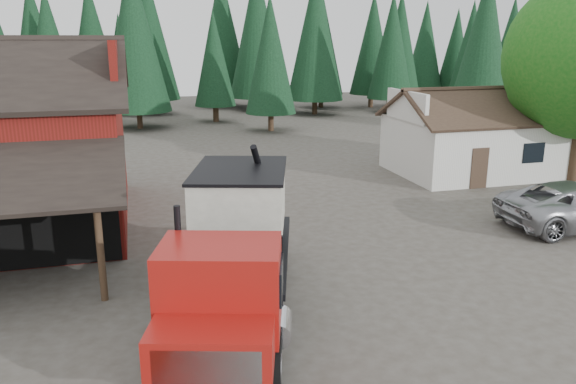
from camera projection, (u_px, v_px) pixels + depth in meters
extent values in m
plane|color=#433E35|center=(319.00, 309.00, 15.15)|extent=(120.00, 120.00, 0.00)
cube|color=maroon|center=(116.00, 67.00, 21.59)|extent=(0.25, 7.00, 2.00)
cylinder|color=#382619|center=(101.00, 253.00, 15.30)|extent=(0.20, 0.20, 2.80)
cube|color=silver|center=(472.00, 146.00, 30.18)|extent=(8.00, 6.00, 3.00)
cube|color=#38281E|center=(493.00, 107.00, 28.19)|extent=(8.60, 3.42, 1.80)
cube|color=#38281E|center=(460.00, 101.00, 30.98)|extent=(8.60, 3.42, 1.80)
cube|color=silver|center=(407.00, 106.00, 28.56)|extent=(0.20, 4.20, 1.50)
cube|color=silver|center=(540.00, 101.00, 30.61)|extent=(0.20, 4.20, 1.50)
cube|color=#38281E|center=(479.00, 168.00, 27.12)|extent=(0.90, 0.06, 2.00)
cube|color=black|center=(534.00, 153.00, 27.73)|extent=(1.20, 0.06, 1.00)
cylinder|color=#382619|center=(575.00, 150.00, 28.39)|extent=(0.60, 0.60, 3.20)
sphere|color=#145A15|center=(553.00, 81.00, 27.93)|extent=(4.40, 4.40, 4.40)
cylinder|color=#382619|center=(271.00, 121.00, 44.38)|extent=(0.44, 0.44, 1.60)
cone|color=black|center=(270.00, 54.00, 43.03)|extent=(3.96, 3.96, 9.00)
cylinder|color=#382619|center=(477.00, 120.00, 44.76)|extent=(0.44, 0.44, 1.60)
cone|color=black|center=(484.00, 41.00, 43.15)|extent=(4.84, 4.84, 11.00)
cylinder|color=#382619|center=(140.00, 119.00, 45.53)|extent=(0.44, 0.44, 1.60)
cone|color=black|center=(134.00, 34.00, 43.79)|extent=(5.28, 5.28, 12.00)
cylinder|color=black|center=(168.00, 366.00, 11.50)|extent=(0.66, 1.18, 1.13)
cylinder|color=black|center=(272.00, 367.00, 11.46)|extent=(0.66, 1.18, 1.13)
cylinder|color=black|center=(206.00, 271.00, 16.23)|extent=(0.66, 1.18, 1.13)
cylinder|color=black|center=(280.00, 271.00, 16.20)|extent=(0.66, 1.18, 1.13)
cylinder|color=black|center=(213.00, 252.00, 17.62)|extent=(0.66, 1.18, 1.13)
cylinder|color=black|center=(282.00, 253.00, 17.58)|extent=(0.66, 1.18, 1.13)
cube|color=black|center=(237.00, 281.00, 14.53)|extent=(3.58, 8.76, 0.41)
cube|color=silver|center=(207.00, 373.00, 9.83)|extent=(1.89, 0.65, 0.92)
cube|color=maroon|center=(212.00, 347.00, 10.38)|extent=(2.59, 1.93, 0.87)
cube|color=maroon|center=(221.00, 288.00, 11.52)|extent=(2.85, 2.37, 1.89)
cube|color=black|center=(214.00, 292.00, 10.65)|extent=(2.08, 0.69, 0.92)
cylinder|color=black|center=(179.00, 246.00, 12.27)|extent=(0.18, 0.18, 1.84)
cube|color=black|center=(227.00, 270.00, 12.52)|extent=(2.44, 0.83, 1.64)
cube|color=black|center=(242.00, 251.00, 15.84)|extent=(4.19, 6.43, 0.16)
cube|color=beige|center=(241.00, 200.00, 15.44)|extent=(3.22, 3.91, 1.64)
cone|color=beige|center=(241.00, 235.00, 15.71)|extent=(2.80, 2.80, 0.72)
cube|color=black|center=(240.00, 170.00, 15.22)|extent=(3.34, 4.03, 0.08)
cylinder|color=black|center=(266.00, 190.00, 16.84)|extent=(1.34, 2.03, 3.12)
cube|color=maroon|center=(230.00, 215.00, 18.14)|extent=(0.82, 0.96, 0.46)
cylinder|color=silver|center=(279.00, 326.00, 12.46)|extent=(0.84, 1.14, 0.57)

